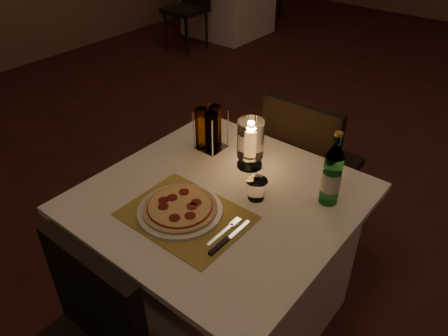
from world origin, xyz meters
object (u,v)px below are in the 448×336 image
Objects in this scene: main_table at (221,260)px; water_bottle at (332,175)px; tumbler at (256,189)px; chair_far at (307,158)px; neighbor_table_left at (228,4)px; hurricane_candle at (250,140)px; plate at (180,211)px; pizza at (180,207)px.

main_table is 3.25× the size of water_bottle.
chair_far is at bearing 100.51° from tumbler.
tumbler is 0.09× the size of neighbor_table_left.
water_bottle is (0.35, -0.48, 0.31)m from chair_far.
main_table is 0.55m from hurricane_candle.
tumbler is at bearing -145.12° from water_bottle.
water_bottle is (0.40, 0.41, 0.11)m from plate.
chair_far reaches higher than plate.
tumbler is (0.12, -0.64, 0.23)m from chair_far.
tumbler is at bearing -79.49° from chair_far.
water_bottle reaches higher than pizza.
plate is 0.32× the size of neighbor_table_left.
plate is at bearing -53.93° from neighbor_table_left.
water_bottle is (0.23, 0.16, 0.08)m from tumbler.
plate is at bearing -28.52° from pizza.
main_table is at bearing 74.44° from pizza.
chair_far reaches higher than pizza.
neighbor_table_left is at bearing 126.07° from plate.
tumbler is (0.12, 0.07, 0.41)m from main_table.
water_bottle is at bearing -54.30° from chair_far.
main_table is 3.12× the size of plate.
chair_far is 3.21× the size of pizza.
water_bottle is 4.50m from neighbor_table_left.
chair_far reaches higher than tumbler.
hurricane_candle is (-0.38, 0.01, 0.00)m from water_bottle.
pizza is (-0.05, -0.18, 0.39)m from main_table.
water_bottle reaches higher than hurricane_candle.
chair_far is at bearing -45.53° from neighbor_table_left.
chair_far is 0.92m from plate.
main_table is 1.11× the size of chair_far.
water_bottle reaches higher than plate.
neighbor_table_left is at bearing 129.61° from hurricane_candle.
hurricane_candle reaches higher than plate.
water_bottle is at bearing 45.96° from pizza.
chair_far is (-0.00, 0.71, 0.18)m from main_table.
main_table is 0.64m from water_bottle.
hurricane_candle is at bearing 132.49° from tumbler.
plate is 1.47× the size of hurricane_candle.
chair_far is 0.69m from tumbler.
water_bottle is (0.35, 0.23, 0.49)m from main_table.
chair_far is at bearing 125.70° from water_bottle.
chair_far reaches higher than main_table.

